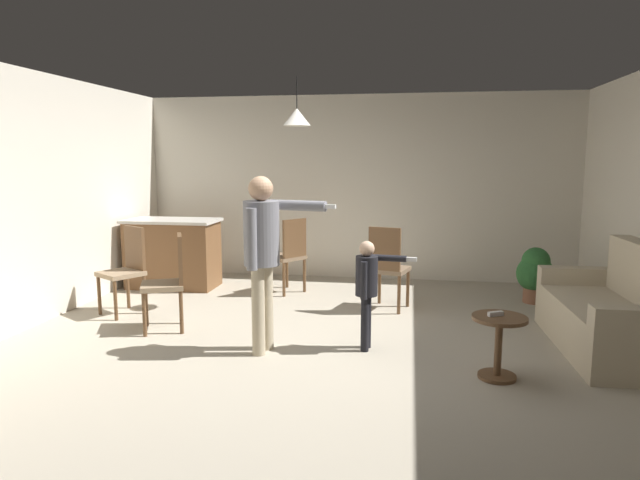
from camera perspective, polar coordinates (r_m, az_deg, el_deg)
name	(u,v)px	position (r m, az deg, el deg)	size (l,w,h in m)	color
ground	(323,347)	(5.33, 0.29, -11.02)	(7.68, 7.68, 0.00)	#B2A893
wall_back	(357,188)	(8.21, 3.84, 5.44)	(6.40, 0.10, 2.70)	silver
wall_left	(11,201)	(6.39, -29.42, 3.53)	(0.10, 6.40, 2.70)	silver
couch_floral	(614,316)	(5.81, 28.21, -6.98)	(0.89, 1.82, 1.00)	beige
kitchen_counter	(173,253)	(7.90, -15.00, -1.31)	(1.26, 0.66, 0.95)	brown
side_table_by_couch	(499,339)	(4.74, 18.03, -9.78)	(0.44, 0.44, 0.52)	brown
person_adult	(263,245)	(4.99, -5.93, -0.48)	(0.83, 0.46, 1.62)	tan
person_child	(368,283)	(5.11, 4.96, -4.43)	(0.56, 0.30, 1.03)	black
dining_chair_by_counter	(169,278)	(5.92, -15.34, -3.86)	(0.55, 0.55, 1.00)	brown
dining_chair_near_wall	(289,253)	(7.28, -3.25, -1.31)	(0.59, 0.59, 1.00)	brown
dining_chair_centre_back	(387,265)	(6.49, 7.00, -2.56)	(0.52, 0.52, 1.00)	brown
dining_chair_spare	(126,267)	(6.71, -19.43, -2.62)	(0.58, 0.58, 1.00)	brown
potted_plant_corner	(535,272)	(7.31, 21.42, -3.14)	(0.45, 0.45, 0.69)	brown
spare_remote_on_table	(496,314)	(4.68, 17.74, -7.30)	(0.04, 0.13, 0.04)	white
ceiling_light_pendant	(297,117)	(6.47, -2.41, 12.64)	(0.32, 0.32, 0.55)	silver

